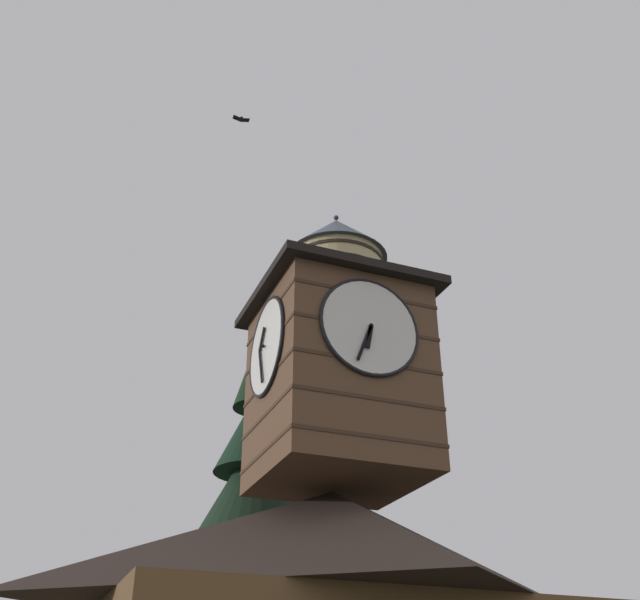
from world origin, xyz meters
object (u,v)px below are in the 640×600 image
(clock_tower, at_px, (337,357))
(pine_tree_behind, at_px, (254,554))
(moon, at_px, (351,544))
(flying_bird_high, at_px, (241,119))

(clock_tower, distance_m, pine_tree_behind, 7.53)
(clock_tower, relative_size, pine_tree_behind, 0.59)
(clock_tower, bearing_deg, moon, -114.39)
(pine_tree_behind, bearing_deg, moon, -118.71)
(pine_tree_behind, xyz_separation_m, moon, (-18.23, -33.28, 8.00))
(flying_bird_high, bearing_deg, pine_tree_behind, -123.93)
(clock_tower, xyz_separation_m, pine_tree_behind, (0.34, -6.18, -4.29))
(clock_tower, relative_size, moon, 5.19)
(pine_tree_behind, distance_m, moon, 38.78)
(clock_tower, bearing_deg, flying_bird_high, -49.22)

